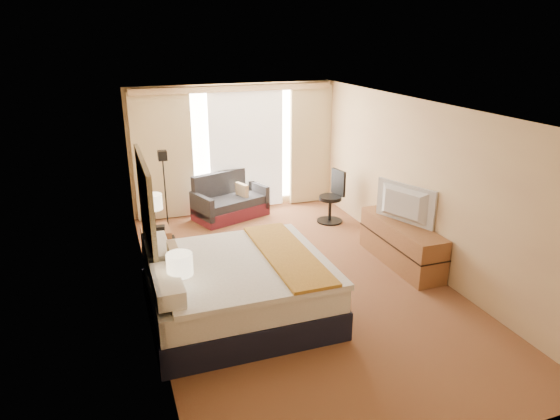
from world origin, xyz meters
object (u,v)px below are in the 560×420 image
object	(u,v)px
nightstand_left	(181,324)
television	(401,205)
desk_chair	(333,199)
loveseat	(229,203)
bed	(237,288)
media_dresser	(401,243)
nightstand_right	(157,244)
lamp_right	(153,203)
floor_lamp	(164,178)
lamp_left	(180,265)

from	to	relation	value
nightstand_left	television	world-z (taller)	television
desk_chair	loveseat	bearing A→B (deg)	142.79
television	bed	bearing A→B (deg)	82.01
media_dresser	nightstand_right	bearing A→B (deg)	158.60
loveseat	lamp_right	distance (m)	2.42
floor_lamp	desk_chair	xyz separation A→B (m)	(3.18, -0.19, -0.69)
desk_chair	television	bearing A→B (deg)	-95.73
floor_lamp	lamp_right	bearing A→B (deg)	-108.09
floor_lamp	loveseat	bearing A→B (deg)	29.14
bed	loveseat	size ratio (longest dim) A/B	1.43
bed	desk_chair	xyz separation A→B (m)	(2.67, 2.76, 0.05)
media_dresser	loveseat	size ratio (longest dim) A/B	1.12
loveseat	television	xyz separation A→B (m)	(2.03, -3.02, 0.72)
floor_lamp	television	bearing A→B (deg)	-34.23
floor_lamp	bed	bearing A→B (deg)	-80.16
loveseat	floor_lamp	bearing A→B (deg)	-171.00
television	lamp_right	bearing A→B (deg)	48.05
nightstand_left	nightstand_right	distance (m)	2.50
nightstand_right	floor_lamp	bearing A→B (deg)	70.80
lamp_right	media_dresser	bearing A→B (deg)	-20.72
media_dresser	desk_chair	world-z (taller)	desk_chair
nightstand_right	bed	distance (m)	2.25
media_dresser	lamp_right	bearing A→B (deg)	159.28
nightstand_right	nightstand_left	bearing A→B (deg)	-90.00
nightstand_left	loveseat	bearing A→B (deg)	68.34
nightstand_right	television	bearing A→B (deg)	-21.42
lamp_right	television	size ratio (longest dim) A/B	0.56
floor_lamp	nightstand_left	bearing A→B (deg)	-95.05
media_dresser	desk_chair	xyz separation A→B (m)	(-0.22, 2.11, 0.11)
television	media_dresser	bearing A→B (deg)	-130.76
nightstand_left	media_dresser	bearing A→B (deg)	15.84
lamp_right	nightstand_left	bearing A→B (deg)	-90.04
nightstand_left	media_dresser	distance (m)	3.85
bed	lamp_left	xyz separation A→B (m)	(-0.77, -0.40, 0.64)
nightstand_left	floor_lamp	xyz separation A→B (m)	(0.30, 3.35, 0.88)
loveseat	desk_chair	xyz separation A→B (m)	(1.85, -0.93, 0.17)
nightstand_left	floor_lamp	size ratio (longest dim) A/B	0.34
nightstand_right	desk_chair	distance (m)	3.54
bed	lamp_right	distance (m)	2.28
nightstand_left	desk_chair	bearing A→B (deg)	42.28
bed	lamp_left	size ratio (longest dim) A/B	3.60
media_dresser	desk_chair	distance (m)	2.12
nightstand_right	floor_lamp	world-z (taller)	floor_lamp
loveseat	television	distance (m)	3.71
media_dresser	desk_chair	bearing A→B (deg)	96.08
nightstand_right	television	world-z (taller)	television
loveseat	television	size ratio (longest dim) A/B	1.48
nightstand_right	lamp_left	world-z (taller)	lamp_left
nightstand_right	loveseat	xyz separation A→B (m)	(1.62, 1.59, 0.02)
bed	floor_lamp	xyz separation A→B (m)	(-0.51, 2.95, 0.75)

